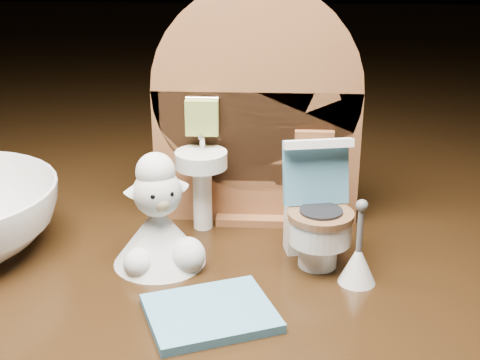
# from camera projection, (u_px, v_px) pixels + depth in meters

# --- Properties ---
(backdrop_panel) EXTENTS (0.13, 0.05, 0.15)m
(backdrop_panel) POSITION_uv_depth(u_px,v_px,m) (255.00, 121.00, 0.42)
(backdrop_panel) COLOR brown
(backdrop_panel) RESTS_ON ground
(toy_toilet) EXTENTS (0.04, 0.05, 0.07)m
(toy_toilet) POSITION_uv_depth(u_px,v_px,m) (316.00, 218.00, 0.38)
(toy_toilet) COLOR white
(toy_toilet) RESTS_ON ground
(bath_mat) EXTENTS (0.08, 0.07, 0.00)m
(bath_mat) POSITION_uv_depth(u_px,v_px,m) (210.00, 313.00, 0.33)
(bath_mat) COLOR teal
(bath_mat) RESTS_ON ground
(toilet_brush) EXTENTS (0.02, 0.02, 0.05)m
(toilet_brush) POSITION_uv_depth(u_px,v_px,m) (358.00, 261.00, 0.36)
(toilet_brush) COLOR white
(toilet_brush) RESTS_ON ground
(plush_lamb) EXTENTS (0.05, 0.05, 0.07)m
(plush_lamb) POSITION_uv_depth(u_px,v_px,m) (159.00, 226.00, 0.37)
(plush_lamb) COLOR silver
(plush_lamb) RESTS_ON ground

